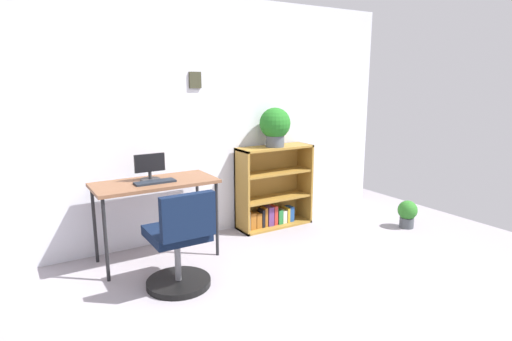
# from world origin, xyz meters

# --- Properties ---
(ground_plane) EXTENTS (6.24, 6.24, 0.00)m
(ground_plane) POSITION_xyz_m (0.00, 0.00, 0.00)
(ground_plane) COLOR gray
(wall_back) EXTENTS (5.20, 0.12, 2.47)m
(wall_back) POSITION_xyz_m (0.00, 2.15, 1.23)
(wall_back) COLOR silver
(wall_back) RESTS_ON ground_plane
(desk) EXTENTS (1.09, 0.52, 0.74)m
(desk) POSITION_xyz_m (-0.42, 1.73, 0.68)
(desk) COLOR brown
(desk) RESTS_ON ground_plane
(monitor) EXTENTS (0.28, 0.18, 0.24)m
(monitor) POSITION_xyz_m (-0.44, 1.80, 0.86)
(monitor) COLOR #262628
(monitor) RESTS_ON desk
(keyboard) EXTENTS (0.36, 0.13, 0.02)m
(keyboard) POSITION_xyz_m (-0.44, 1.67, 0.75)
(keyboard) COLOR black
(keyboard) RESTS_ON desk
(office_chair) EXTENTS (0.52, 0.55, 0.83)m
(office_chair) POSITION_xyz_m (-0.46, 1.07, 0.35)
(office_chair) COLOR black
(office_chair) RESTS_ON ground_plane
(bookshelf_low) EXTENTS (0.87, 0.30, 0.92)m
(bookshelf_low) POSITION_xyz_m (1.00, 1.96, 0.40)
(bookshelf_low) COLOR olive
(bookshelf_low) RESTS_ON ground_plane
(potted_plant_on_shelf) EXTENTS (0.34, 0.34, 0.43)m
(potted_plant_on_shelf) POSITION_xyz_m (1.00, 1.90, 1.15)
(potted_plant_on_shelf) COLOR #474C51
(potted_plant_on_shelf) RESTS_ON bookshelf_low
(potted_plant_floor) EXTENTS (0.22, 0.22, 0.31)m
(potted_plant_floor) POSITION_xyz_m (2.26, 1.08, 0.17)
(potted_plant_floor) COLOR #474C51
(potted_plant_floor) RESTS_ON ground_plane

